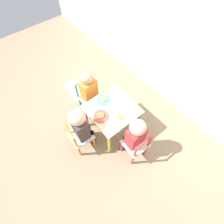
{
  "coord_description": "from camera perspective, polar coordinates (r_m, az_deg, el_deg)",
  "views": [
    {
      "loc": [
        0.88,
        -0.72,
        2.19
      ],
      "look_at": [
        0.0,
        0.0,
        0.39
      ],
      "focal_mm": 28.0,
      "sensor_mm": 36.0,
      "label": 1
    }
  ],
  "objects": [
    {
      "name": "chair_orange",
      "position": [
        2.16,
        -10.56,
        -7.89
      ],
      "size": [
        0.28,
        0.28,
        0.52
      ],
      "rotation": [
        0.0,
        0.0,
        -3.23
      ],
      "color": "silver",
      "rests_on": "ground_plane"
    },
    {
      "name": "child_right",
      "position": [
        1.94,
        7.4,
        -7.35
      ],
      "size": [
        0.22,
        0.21,
        0.74
      ],
      "rotation": [
        0.0,
        0.0,
        -1.61
      ],
      "color": "#38383D",
      "rests_on": "ground_plane"
    },
    {
      "name": "plate_left",
      "position": [
        2.14,
        -2.81,
        4.02
      ],
      "size": [
        0.17,
        0.17,
        0.03
      ],
      "color": "#4C9EE0",
      "rests_on": "kids_table"
    },
    {
      "name": "chair_red",
      "position": [
        2.1,
        7.9,
        -10.78
      ],
      "size": [
        0.27,
        0.27,
        0.52
      ],
      "rotation": [
        0.0,
        0.0,
        -1.61
      ],
      "color": "silver",
      "rests_on": "ground_plane"
    },
    {
      "name": "kids_table",
      "position": [
        2.13,
        0.0,
        -0.07
      ],
      "size": [
        0.55,
        0.55,
        0.46
      ],
      "color": "beige",
      "rests_on": "ground_plane"
    },
    {
      "name": "storage_bin",
      "position": [
        2.81,
        -10.95,
        6.8
      ],
      "size": [
        0.35,
        0.22,
        0.12
      ],
      "color": "silver",
      "rests_on": "ground_plane"
    },
    {
      "name": "house_wall",
      "position": [
        2.13,
        24.26,
        28.56
      ],
      "size": [
        6.0,
        0.06,
        2.6
      ],
      "color": "beige",
      "rests_on": "ground_plane"
    },
    {
      "name": "ground_plane",
      "position": [
        2.47,
        0.0,
        -4.92
      ],
      "size": [
        6.0,
        6.0,
        0.0
      ],
      "primitive_type": "plane",
      "color": "#8C755B"
    },
    {
      "name": "child_front",
      "position": [
        1.98,
        -10.0,
        -4.52
      ],
      "size": [
        0.21,
        0.23,
        0.76
      ],
      "rotation": [
        0.0,
        0.0,
        -3.23
      ],
      "color": "#38383D",
      "rests_on": "ground_plane"
    },
    {
      "name": "chair_teal",
      "position": [
        2.46,
        -7.75,
        4.95
      ],
      "size": [
        0.28,
        0.28,
        0.52
      ],
      "rotation": [
        0.0,
        0.0,
        -4.62
      ],
      "color": "silver",
      "rests_on": "ground_plane"
    },
    {
      "name": "plate_right",
      "position": [
        2.0,
        3.0,
        -1.88
      ],
      "size": [
        0.16,
        0.16,
        0.03
      ],
      "color": "white",
      "rests_on": "kids_table"
    },
    {
      "name": "plate_front",
      "position": [
        2.01,
        -3.64,
        -1.31
      ],
      "size": [
        0.18,
        0.18,
        0.03
      ],
      "color": "#E54C47",
      "rests_on": "kids_table"
    },
    {
      "name": "child_left",
      "position": [
        2.28,
        -7.27,
        6.83
      ],
      "size": [
        0.22,
        0.21,
        0.74
      ],
      "rotation": [
        0.0,
        0.0,
        -4.62
      ],
      "color": "#38383D",
      "rests_on": "ground_plane"
    }
  ]
}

